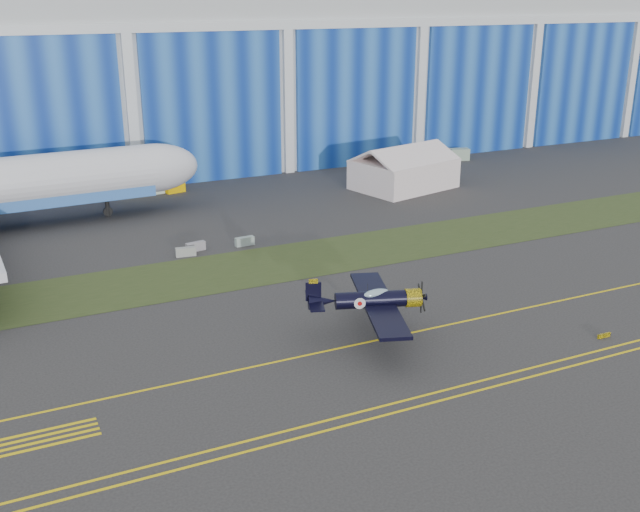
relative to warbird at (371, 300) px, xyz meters
name	(u,v)px	position (x,y,z in m)	size (l,w,h in m)	color
ground	(277,329)	(-5.98, 4.21, -3.06)	(260.00, 260.00, 0.00)	#353333
grass_median	(221,272)	(-5.98, 18.21, -3.04)	(260.00, 10.00, 0.02)	#475128
hangar	(98,60)	(-5.98, 76.00, 11.90)	(220.00, 45.70, 30.00)	silver
taxiway_centreline	(303,356)	(-5.98, -0.79, -3.05)	(200.00, 0.20, 0.02)	yellow
edge_line_near	(366,420)	(-5.98, -10.29, -3.05)	(80.00, 0.20, 0.02)	yellow
edge_line_far	(358,412)	(-5.98, -9.29, -3.05)	(80.00, 0.20, 0.02)	yellow
hold_short_ladder	(47,438)	(-23.98, -3.89, -3.05)	(6.00, 2.40, 0.02)	yellow
guard_board_right	(604,336)	(16.02, -7.79, -2.88)	(1.20, 0.15, 0.35)	yellow
warbird	(371,300)	(0.00, 0.00, 0.00)	(13.67, 15.03, 3.69)	black
tent	(404,166)	(26.24, 38.34, -0.12)	(14.51, 12.06, 5.87)	white
shipping_container	(139,185)	(-6.52, 50.12, -1.75)	(6.02, 2.41, 2.61)	silver
tug	(174,187)	(-2.12, 49.38, -2.33)	(2.50, 1.56, 1.46)	#FFBC00
gse_box	(459,154)	(43.39, 49.85, -2.16)	(2.97, 1.59, 1.78)	#93AC94
barrier_a	(186,252)	(-7.69, 24.05, -2.61)	(2.00, 0.60, 0.90)	gray
barrier_b	(196,247)	(-6.34, 25.20, -2.61)	(2.00, 0.60, 0.90)	gray
barrier_c	(245,241)	(-1.25, 24.68, -2.61)	(2.00, 0.60, 0.90)	#8F9F9A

